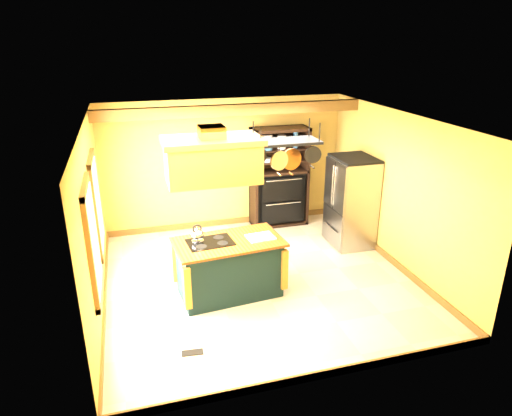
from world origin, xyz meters
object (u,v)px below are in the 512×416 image
pot_rack (286,148)px  kitchen_island (229,267)px  hutch (278,187)px  refrigerator (351,204)px  range_hood (213,158)px

pot_rack → kitchen_island: bearing=-179.9°
pot_rack → hutch: pot_rack is taller
refrigerator → hutch: 1.70m
range_hood → refrigerator: bearing=22.2°
hutch → kitchen_island: bearing=-123.3°
refrigerator → kitchen_island: bearing=-156.4°
range_hood → refrigerator: 3.41m
range_hood → hutch: (1.87, 2.55, -1.41)m
range_hood → pot_rack: (1.10, 0.00, 0.08)m
kitchen_island → pot_rack: bearing=-5.1°
range_hood → hutch: 3.46m
pot_rack → refrigerator: (1.78, 1.17, -1.49)m
pot_rack → hutch: bearing=73.2°
hutch → pot_rack: bearing=-106.8°
range_hood → refrigerator: size_ratio=0.82×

